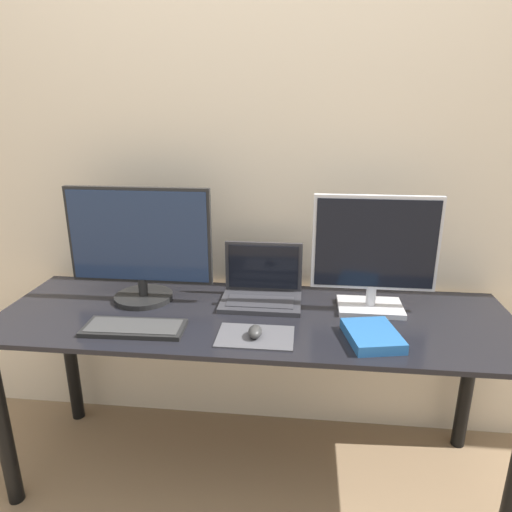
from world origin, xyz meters
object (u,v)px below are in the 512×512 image
at_px(monitor_left, 140,245).
at_px(laptop, 262,287).
at_px(monitor_right, 374,254).
at_px(mouse, 255,332).
at_px(keyboard, 134,328).
at_px(book, 372,336).

xyz_separation_m(monitor_left, laptop, (0.47, 0.04, -0.17)).
distance_m(monitor_left, monitor_right, 0.88).
distance_m(monitor_right, mouse, 0.53).
xyz_separation_m(keyboard, book, (0.80, 0.01, 0.01)).
relative_size(monitor_right, mouse, 6.17).
relative_size(mouse, book, 0.31).
height_order(monitor_left, monitor_right, monitor_left).
distance_m(monitor_right, book, 0.32).
distance_m(mouse, book, 0.38).
distance_m(keyboard, book, 0.80).
height_order(laptop, book, laptop).
bearing_deg(monitor_left, laptop, 5.03).
bearing_deg(monitor_right, laptop, 174.34).
distance_m(laptop, keyboard, 0.51).
distance_m(monitor_left, keyboard, 0.34).
xyz_separation_m(monitor_left, keyboard, (0.06, -0.26, -0.21)).
height_order(monitor_right, laptop, monitor_right).
bearing_deg(keyboard, monitor_right, 17.59).
xyz_separation_m(laptop, keyboard, (-0.41, -0.30, -0.05)).
height_order(monitor_left, mouse, monitor_left).
height_order(monitor_right, book, monitor_right).
height_order(monitor_right, mouse, monitor_right).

